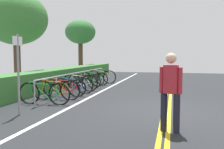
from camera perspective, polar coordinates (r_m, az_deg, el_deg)
ground_plane at (r=7.58m, az=12.46°, el=-8.18°), size 31.86×11.63×0.05m
centre_line_yellow_inner at (r=7.57m, az=13.07°, el=-7.99°), size 28.68×0.10×0.00m
centre_line_yellow_outer at (r=7.58m, az=11.85°, el=-7.97°), size 28.68×0.10×0.00m
bike_lane_stripe_white at (r=8.18m, az=-8.71°, el=-7.00°), size 28.68×0.12×0.00m
bike_rack at (r=11.38m, az=-7.67°, el=-0.50°), size 7.51×0.05×0.86m
bicycle_0 at (r=8.49m, az=-15.32°, el=-4.19°), size 0.46×1.83×0.78m
bicycle_1 at (r=9.23m, az=-12.69°, el=-3.47°), size 0.46×1.78×0.77m
bicycle_2 at (r=9.90m, az=-10.84°, el=-3.01°), size 0.52×1.68×0.74m
bicycle_3 at (r=10.56m, az=-8.87°, el=-2.58°), size 0.59×1.65×0.71m
bicycle_4 at (r=11.36m, az=-7.45°, el=-1.87°), size 0.46×1.73×0.79m
bicycle_5 at (r=12.21m, az=-6.42°, el=-1.63°), size 0.49×1.64×0.70m
bicycle_6 at (r=12.94m, az=-5.62°, el=-1.28°), size 0.65×1.67×0.70m
bicycle_7 at (r=13.64m, az=-4.15°, el=-0.91°), size 0.64×1.73×0.73m
bicycle_8 at (r=14.37m, az=-2.43°, el=-0.50°), size 0.46×1.77×0.79m
pedestrian at (r=5.35m, az=13.32°, el=-2.76°), size 0.32×0.47×1.67m
sign_post_near at (r=7.10m, az=-20.77°, el=1.71°), size 0.36×0.06×2.18m
hedge_backdrop at (r=13.41m, az=-11.72°, el=-0.61°), size 16.46×1.02×0.90m
tree_mid at (r=13.73m, az=-21.22°, el=11.85°), size 3.18×3.18×4.80m
tree_far_right at (r=20.18m, az=-7.29°, el=9.51°), size 2.42×2.42×4.40m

